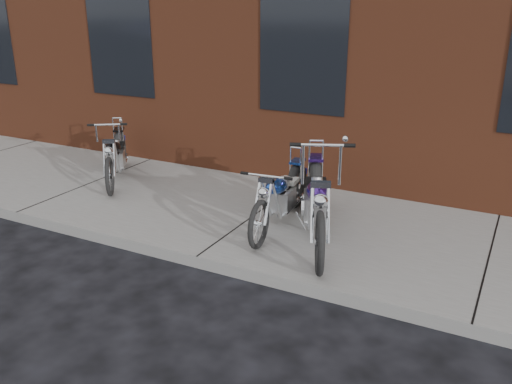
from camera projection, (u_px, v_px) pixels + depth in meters
The scene contains 5 objects.
ground at pixel (197, 268), 6.30m from camera, with size 120.00×120.00×0.00m, color black.
sidewalk at pixel (256, 219), 7.52m from camera, with size 22.00×3.00×0.15m, color gray.
chopper_purple at pixel (317, 204), 6.59m from camera, with size 1.09×2.30×1.38m.
chopper_blue at pixel (281, 198), 7.03m from camera, with size 0.50×2.07×0.90m.
chopper_third at pixel (116, 157), 8.81m from camera, with size 1.26×1.77×1.06m.
Camera 1 is at (3.21, -4.68, 2.95)m, focal length 38.00 mm.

